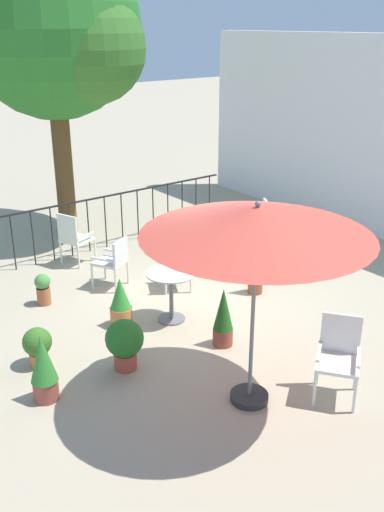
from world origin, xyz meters
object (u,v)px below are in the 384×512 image
potted_plant_6 (256,266)px  potted_plant_7 (223,317)px  potted_plant_0 (121,303)px  potted_plant_5 (37,345)px  potted_plant_4 (43,367)px  patio_umbrella_0 (257,223)px  cafe_table_0 (171,287)px  patio_chair_2 (73,236)px  potted_plant_3 (43,288)px  patio_chair_1 (181,257)px  patio_chair_4 (259,220)px  shade_tree (55,27)px  potted_plant_2 (125,342)px  patio_chair_0 (113,259)px  patio_chair_3 (339,352)px

potted_plant_6 → potted_plant_7: potted_plant_6 is taller
potted_plant_0 → potted_plant_5: bearing=-79.4°
potted_plant_4 → patio_umbrella_0: bearing=52.0°
patio_umbrella_0 → potted_plant_7: (-1.12, 0.55, -1.73)m
potted_plant_6 → potted_plant_4: bearing=-81.2°
cafe_table_0 → potted_plant_4: potted_plant_4 is taller
patio_chair_2 → potted_plant_7: 3.74m
patio_chair_2 → potted_plant_5: 3.28m
patio_umbrella_0 → potted_plant_3: bearing=-167.2°
patio_chair_1 → potted_plant_5: (0.74, -2.78, -0.24)m
patio_umbrella_0 → potted_plant_0: (-2.40, -0.25, -1.79)m
potted_plant_7 → potted_plant_5: bearing=-115.5°
patio_chair_4 → potted_plant_4: (2.06, -5.30, -0.11)m
shade_tree → patio_chair_1: bearing=3.3°
potted_plant_2 → patio_chair_0: bearing=152.7°
patio_umbrella_0 → potted_plant_5: 3.26m
cafe_table_0 → patio_chair_3: size_ratio=0.78×
patio_chair_2 → patio_chair_4: patio_chair_2 is taller
patio_umbrella_0 → potted_plant_3: patio_umbrella_0 is taller
potted_plant_3 → potted_plant_4: size_ratio=0.59×
patio_chair_4 → shade_tree: bearing=-139.5°
cafe_table_0 → patio_chair_0: 1.49m
patio_chair_1 → potted_plant_7: bearing=-19.5°
patio_umbrella_0 → potted_plant_0: patio_umbrella_0 is taller
patio_chair_2 → potted_plant_6: 3.31m
patio_umbrella_0 → patio_chair_4: 5.18m
patio_chair_0 → potted_plant_7: (2.46, 0.22, -0.07)m
cafe_table_0 → potted_plant_0: size_ratio=1.03×
patio_umbrella_0 → potted_plant_2: size_ratio=3.65×
shade_tree → cafe_table_0: size_ratio=7.36×
cafe_table_0 → potted_plant_7: 0.99m
potted_plant_0 → potted_plant_3: (-1.30, -0.59, -0.09)m
cafe_table_0 → patio_chair_2: (-2.75, -0.15, 0.00)m
potted_plant_0 → potted_plant_2: size_ratio=1.11×
patio_chair_0 → patio_chair_4: bearing=88.4°
patio_chair_3 → potted_plant_5: 3.65m
patio_chair_2 → potted_plant_0: bearing=-11.8°
patio_umbrella_0 → potted_plant_5: (-2.15, -1.60, -1.85)m
potted_plant_5 → potted_plant_6: (0.13, 3.60, 0.16)m
shade_tree → potted_plant_6: size_ratio=6.14×
patio_chair_0 → patio_chair_4: 3.13m
shade_tree → potted_plant_3: (2.70, -1.82, -3.66)m
shade_tree → patio_chair_0: 4.49m
potted_plant_0 → potted_plant_5: potted_plant_0 is taller
cafe_table_0 → potted_plant_7: bearing=8.3°
cafe_table_0 → potted_plant_3: 2.05m
patio_chair_0 → patio_chair_2: size_ratio=0.88×
patio_chair_0 → patio_chair_4: (0.09, 3.13, 0.05)m
patio_chair_0 → potted_plant_0: bearing=-26.3°
patio_chair_2 → potted_plant_2: patio_chair_2 is taller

